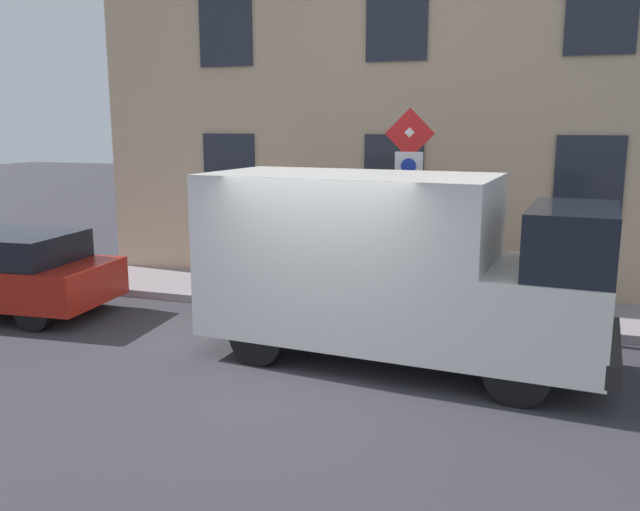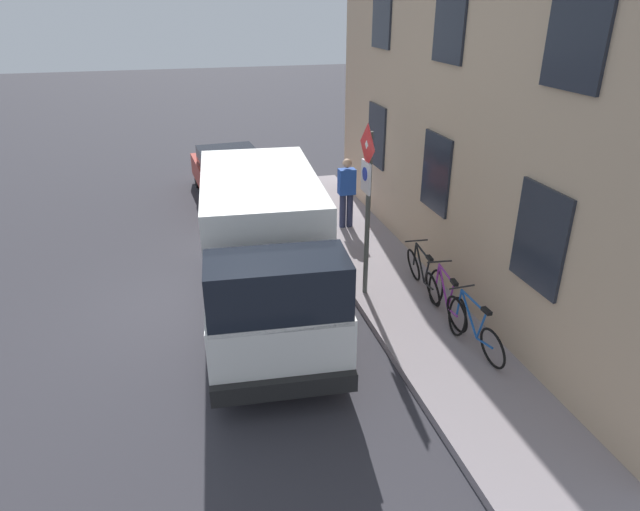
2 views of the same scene
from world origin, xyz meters
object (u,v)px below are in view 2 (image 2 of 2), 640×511
object	(u,v)px
sign_post_stacked	(367,188)
bicycle_blue	(474,328)
parked_hatchback	(231,174)
pedestrian	(347,191)
bicycle_black	(423,274)
bicycle_purple	(446,299)
delivery_van	(264,250)

from	to	relation	value
sign_post_stacked	bicycle_blue	bearing A→B (deg)	-63.65
parked_hatchback	pedestrian	bearing A→B (deg)	-147.55
bicycle_black	sign_post_stacked	bearing A→B (deg)	80.57
bicycle_blue	bicycle_black	distance (m)	1.96
sign_post_stacked	bicycle_black	world-z (taller)	sign_post_stacked
sign_post_stacked	parked_hatchback	world-z (taller)	sign_post_stacked
parked_hatchback	bicycle_purple	bearing A→B (deg)	-164.24
bicycle_blue	delivery_van	bearing A→B (deg)	52.90
sign_post_stacked	parked_hatchback	distance (m)	7.02
delivery_van	sign_post_stacked	bearing A→B (deg)	99.81
sign_post_stacked	pedestrian	bearing A→B (deg)	78.32
bicycle_blue	sign_post_stacked	bearing A→B (deg)	23.51
sign_post_stacked	bicycle_purple	distance (m)	2.41
sign_post_stacked	pedestrian	xyz separation A→B (m)	(0.69, 3.34, -1.18)
delivery_van	parked_hatchback	bearing A→B (deg)	-176.71
sign_post_stacked	bicycle_blue	world-z (taller)	sign_post_stacked
delivery_van	bicycle_purple	distance (m)	3.30
bicycle_blue	parked_hatchback	bearing A→B (deg)	15.07
delivery_van	bicycle_purple	world-z (taller)	delivery_van
bicycle_black	pedestrian	world-z (taller)	pedestrian
parked_hatchback	bicycle_blue	xyz separation A→B (m)	(2.86, -8.85, -0.22)
bicycle_black	pedestrian	xyz separation A→B (m)	(-0.41, 3.61, 0.56)
delivery_van	bicycle_black	world-z (taller)	delivery_van
sign_post_stacked	pedestrian	size ratio (longest dim) A/B	1.82
bicycle_purple	pedestrian	bearing A→B (deg)	11.14
parked_hatchback	bicycle_purple	world-z (taller)	parked_hatchback
parked_hatchback	sign_post_stacked	bearing A→B (deg)	-169.35
bicycle_black	bicycle_purple	bearing A→B (deg)	-175.83
bicycle_blue	bicycle_black	xyz separation A→B (m)	(0.00, 1.96, 0.00)
parked_hatchback	bicycle_black	distance (m)	7.47
bicycle_blue	bicycle_black	world-z (taller)	same
bicycle_blue	bicycle_purple	size ratio (longest dim) A/B	1.00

